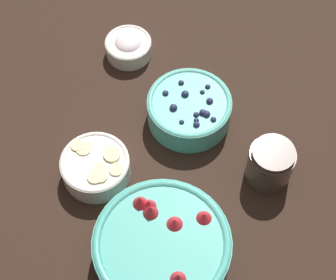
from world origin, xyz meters
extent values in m
plane|color=black|center=(0.00, 0.00, 0.00)|extent=(4.00, 4.00, 0.00)
cylinder|color=#47AD9E|center=(-0.23, 0.06, 0.03)|extent=(0.24, 0.24, 0.07)
torus|color=#47AD9E|center=(-0.23, 0.06, 0.06)|extent=(0.24, 0.24, 0.02)
cylinder|color=red|center=(-0.23, 0.06, 0.05)|extent=(0.19, 0.19, 0.02)
cone|color=red|center=(-0.29, 0.04, 0.08)|extent=(0.05, 0.05, 0.03)
cone|color=red|center=(-0.18, 0.08, 0.08)|extent=(0.05, 0.05, 0.03)
cone|color=red|center=(-0.18, -0.01, 0.07)|extent=(0.03, 0.03, 0.02)
cone|color=red|center=(-0.16, 0.10, 0.08)|extent=(0.05, 0.05, 0.03)
cone|color=red|center=(-0.20, 0.04, 0.07)|extent=(0.05, 0.05, 0.02)
cone|color=red|center=(-0.16, 0.09, 0.07)|extent=(0.04, 0.04, 0.03)
cylinder|color=#56B7A8|center=(0.07, 0.01, 0.03)|extent=(0.17, 0.17, 0.06)
torus|color=#56B7A8|center=(0.07, 0.01, 0.06)|extent=(0.17, 0.17, 0.01)
cylinder|color=#23284C|center=(0.07, 0.01, 0.05)|extent=(0.14, 0.14, 0.02)
sphere|color=#23284C|center=(0.09, 0.06, 0.06)|extent=(0.01, 0.01, 0.01)
sphere|color=#23284C|center=(0.03, -0.03, 0.06)|extent=(0.01, 0.01, 0.01)
sphere|color=#23284C|center=(0.02, 0.03, 0.06)|extent=(0.01, 0.01, 0.01)
sphere|color=#23284C|center=(0.04, -0.01, 0.06)|extent=(0.01, 0.01, 0.01)
sphere|color=#23284C|center=(0.07, -0.03, 0.06)|extent=(0.01, 0.01, 0.01)
sphere|color=#23284C|center=(0.04, -0.02, 0.06)|extent=(0.01, 0.01, 0.01)
sphere|color=#23284C|center=(0.01, 0.00, 0.06)|extent=(0.01, 0.01, 0.01)
sphere|color=#23284C|center=(0.09, -0.01, 0.06)|extent=(0.01, 0.01, 0.01)
sphere|color=#23284C|center=(0.09, 0.02, 0.06)|extent=(0.02, 0.02, 0.02)
sphere|color=#23284C|center=(0.11, 0.03, 0.06)|extent=(0.01, 0.01, 0.01)
sphere|color=#23284C|center=(0.05, 0.04, 0.06)|extent=(0.02, 0.02, 0.02)
sphere|color=#23284C|center=(0.04, 0.00, 0.06)|extent=(0.01, 0.01, 0.01)
sphere|color=#23284C|center=(0.11, -0.02, 0.06)|extent=(0.01, 0.01, 0.01)
sphere|color=#23284C|center=(0.02, 0.00, 0.06)|extent=(0.01, 0.01, 0.01)
cylinder|color=silver|center=(-0.06, 0.19, 0.02)|extent=(0.13, 0.13, 0.05)
torus|color=silver|center=(-0.06, 0.19, 0.05)|extent=(0.13, 0.13, 0.01)
cylinder|color=beige|center=(-0.06, 0.19, 0.04)|extent=(0.11, 0.11, 0.01)
cylinder|color=beige|center=(-0.10, 0.19, 0.05)|extent=(0.03, 0.03, 0.01)
cylinder|color=beige|center=(-0.08, 0.15, 0.05)|extent=(0.03, 0.03, 0.01)
cylinder|color=beige|center=(-0.08, 0.18, 0.05)|extent=(0.03, 0.03, 0.00)
cylinder|color=beige|center=(-0.04, 0.17, 0.05)|extent=(0.02, 0.02, 0.01)
cylinder|color=beige|center=(-0.03, 0.23, 0.05)|extent=(0.02, 0.02, 0.01)
cylinder|color=beige|center=(-0.04, 0.22, 0.05)|extent=(0.03, 0.03, 0.00)
cylinder|color=beige|center=(-0.09, 0.18, 0.05)|extent=(0.03, 0.03, 0.01)
cylinder|color=beige|center=(-0.05, 0.16, 0.05)|extent=(0.03, 0.03, 0.01)
cylinder|color=silver|center=(0.24, 0.14, 0.02)|extent=(0.10, 0.10, 0.04)
torus|color=silver|center=(0.24, 0.14, 0.04)|extent=(0.10, 0.10, 0.01)
cylinder|color=white|center=(0.24, 0.14, 0.03)|extent=(0.08, 0.08, 0.01)
ellipsoid|color=white|center=(0.24, 0.14, 0.04)|extent=(0.06, 0.06, 0.03)
cylinder|color=#4C3D33|center=(-0.06, -0.14, 0.04)|extent=(0.09, 0.09, 0.08)
cylinder|color=#3D2316|center=(-0.06, -0.14, 0.03)|extent=(0.07, 0.07, 0.06)
cylinder|color=#4C3D33|center=(-0.06, -0.14, 0.08)|extent=(0.08, 0.08, 0.01)
camera|label=1|loc=(-0.58, 0.05, 0.97)|focal=60.00mm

